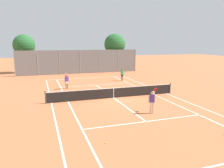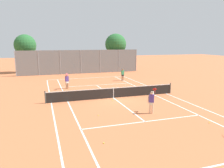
{
  "view_description": "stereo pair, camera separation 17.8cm",
  "coord_description": "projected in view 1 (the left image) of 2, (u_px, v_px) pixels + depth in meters",
  "views": [
    {
      "loc": [
        -6.27,
        -18.3,
        4.99
      ],
      "look_at": [
        0.35,
        1.5,
        1.0
      ],
      "focal_mm": 35.0,
      "sensor_mm": 36.0,
      "label": 1
    },
    {
      "loc": [
        -6.1,
        -18.35,
        4.99
      ],
      "look_at": [
        0.35,
        1.5,
        1.0
      ],
      "focal_mm": 35.0,
      "sensor_mm": 36.0,
      "label": 2
    }
  ],
  "objects": [
    {
      "name": "tennis_net",
      "position": [
        114.0,
        92.0,
        19.84
      ],
      "size": [
        12.0,
        0.1,
        1.07
      ],
      "color": "#474C47",
      "rests_on": "ground"
    },
    {
      "name": "player_far_right",
      "position": [
        122.0,
        74.0,
        28.76
      ],
      "size": [
        0.44,
        0.53,
        1.6
      ],
      "color": "#936B4C",
      "rests_on": "ground"
    },
    {
      "name": "player_near_side",
      "position": [
        152.0,
        101.0,
        15.45
      ],
      "size": [
        0.85,
        0.68,
        1.77
      ],
      "color": "beige",
      "rests_on": "ground"
    },
    {
      "name": "tree_behind_right",
      "position": [
        115.0,
        45.0,
        38.73
      ],
      "size": [
        3.73,
        3.73,
        6.52
      ],
      "color": "brown",
      "rests_on": "ground"
    },
    {
      "name": "ground_plane",
      "position": [
        114.0,
        98.0,
        19.93
      ],
      "size": [
        120.0,
        120.0,
        0.0
      ],
      "primitive_type": "plane",
      "color": "#BC663D"
    },
    {
      "name": "loose_tennis_ball_3",
      "position": [
        113.0,
        100.0,
        18.96
      ],
      "size": [
        0.07,
        0.07,
        0.07
      ],
      "primitive_type": "sphere",
      "color": "#D1DB33",
      "rests_on": "ground"
    },
    {
      "name": "loose_tennis_ball_2",
      "position": [
        93.0,
        79.0,
        29.96
      ],
      "size": [
        0.07,
        0.07,
        0.07
      ],
      "primitive_type": "sphere",
      "color": "#D1DB33",
      "rests_on": "ground"
    },
    {
      "name": "loose_tennis_ball_4",
      "position": [
        99.0,
        116.0,
        15.02
      ],
      "size": [
        0.07,
        0.07,
        0.07
      ],
      "primitive_type": "sphere",
      "color": "#D1DB33",
      "rests_on": "ground"
    },
    {
      "name": "tree_behind_left",
      "position": [
        25.0,
        46.0,
        35.73
      ],
      "size": [
        3.51,
        3.51,
        6.29
      ],
      "color": "brown",
      "rests_on": "ground"
    },
    {
      "name": "loose_tennis_ball_5",
      "position": [
        105.0,
        143.0,
        10.92
      ],
      "size": [
        0.07,
        0.07,
        0.07
      ],
      "primitive_type": "sphere",
      "color": "#D1DB33",
      "rests_on": "ground"
    },
    {
      "name": "player_far_left",
      "position": [
        67.0,
        80.0,
        23.65
      ],
      "size": [
        0.45,
        0.88,
        1.77
      ],
      "color": "#936B4C",
      "rests_on": "ground"
    },
    {
      "name": "loose_tennis_ball_0",
      "position": [
        127.0,
        91.0,
        22.71
      ],
      "size": [
        0.07,
        0.07,
        0.07
      ],
      "primitive_type": "sphere",
      "color": "#D1DB33",
      "rests_on": "ground"
    },
    {
      "name": "court_line_markings",
      "position": [
        114.0,
        98.0,
        19.93
      ],
      "size": [
        11.1,
        23.9,
        0.01
      ],
      "color": "silver",
      "rests_on": "ground"
    },
    {
      "name": "loose_tennis_ball_1",
      "position": [
        210.0,
        122.0,
        13.75
      ],
      "size": [
        0.07,
        0.07,
        0.07
      ],
      "primitive_type": "sphere",
      "color": "#D1DB33",
      "rests_on": "ground"
    },
    {
      "name": "back_fence",
      "position": [
        80.0,
        62.0,
        35.18
      ],
      "size": [
        19.61,
        0.08,
        3.82
      ],
      "color": "gray",
      "rests_on": "ground"
    }
  ]
}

